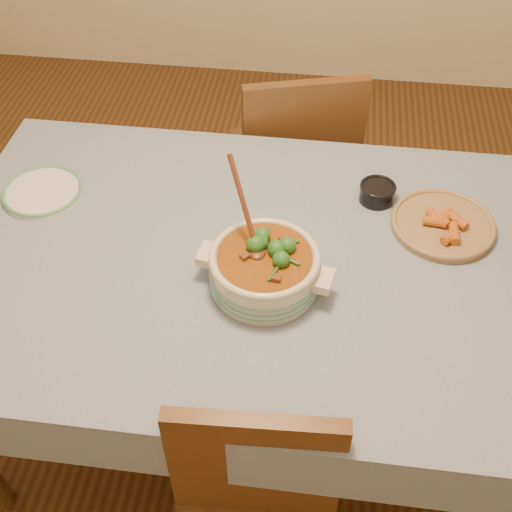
% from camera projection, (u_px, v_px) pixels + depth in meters
% --- Properties ---
extents(floor, '(4.50, 4.50, 0.00)m').
position_uv_depth(floor, '(253.00, 407.00, 2.24)').
color(floor, '#3F2712').
rests_on(floor, ground).
extents(dining_table, '(1.68, 1.08, 0.76)m').
position_uv_depth(dining_table, '(252.00, 280.00, 1.76)').
color(dining_table, brown).
rests_on(dining_table, floor).
extents(stew_casserole, '(0.35, 0.31, 0.32)m').
position_uv_depth(stew_casserole, '(264.00, 267.00, 1.58)').
color(stew_casserole, beige).
rests_on(stew_casserole, dining_table).
extents(white_plate, '(0.26, 0.26, 0.02)m').
position_uv_depth(white_plate, '(43.00, 192.00, 1.86)').
color(white_plate, silver).
rests_on(white_plate, dining_table).
extents(condiment_bowl, '(0.13, 0.13, 0.05)m').
position_uv_depth(condiment_bowl, '(377.00, 192.00, 1.83)').
color(condiment_bowl, black).
rests_on(condiment_bowl, dining_table).
extents(fried_plate, '(0.34, 0.34, 0.05)m').
position_uv_depth(fried_plate, '(443.00, 223.00, 1.76)').
color(fried_plate, '#9F7958').
rests_on(fried_plate, dining_table).
extents(chair_far, '(0.52, 0.52, 0.90)m').
position_uv_depth(chair_far, '(295.00, 160.00, 2.39)').
color(chair_far, brown).
rests_on(chair_far, floor).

